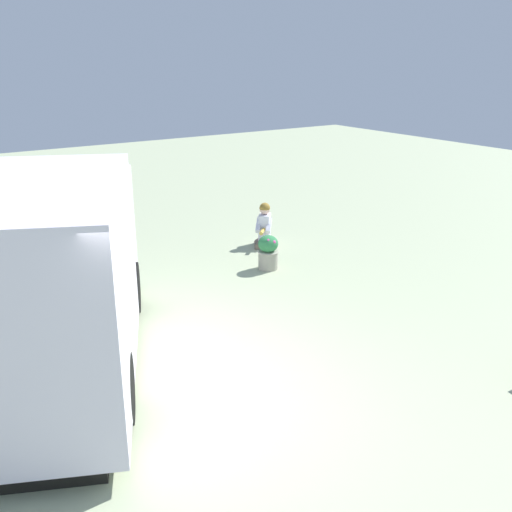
{
  "coord_description": "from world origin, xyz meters",
  "views": [
    {
      "loc": [
        -5.27,
        2.52,
        3.83
      ],
      "look_at": [
        1.28,
        -1.91,
        1.07
      ],
      "focal_mm": 40.9,
      "sensor_mm": 36.0,
      "label": 1
    }
  ],
  "objects": [
    {
      "name": "ground_plane",
      "position": [
        0.0,
        0.0,
        0.0
      ],
      "size": [
        40.0,
        40.0,
        0.0
      ],
      "primitive_type": "plane",
      "color": "#A6B28C"
    },
    {
      "name": "person_customer",
      "position": [
        4.31,
        -4.18,
        0.36
      ],
      "size": [
        0.72,
        0.71,
        0.9
      ],
      "color": "#6D5D4F",
      "rests_on": "ground_plane"
    },
    {
      "name": "planter_flowering_near",
      "position": [
        3.1,
        -3.41,
        0.34
      ],
      "size": [
        0.39,
        0.39,
        0.65
      ],
      "color": "#9B9887",
      "rests_on": "ground_plane"
    },
    {
      "name": "food_truck",
      "position": [
        1.64,
        1.02,
        1.23
      ],
      "size": [
        5.43,
        4.3,
        2.56
      ],
      "color": "silver",
      "rests_on": "ground_plane"
    }
  ]
}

